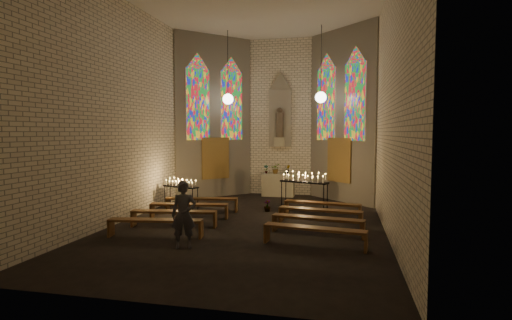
# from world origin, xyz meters

# --- Properties ---
(floor) EXTENTS (12.00, 12.00, 0.00)m
(floor) POSITION_xyz_m (0.00, 0.00, 0.00)
(floor) COLOR black
(floor) RESTS_ON ground
(room) EXTENTS (8.22, 12.43, 7.00)m
(room) POSITION_xyz_m (-0.00, 3.37, 3.72)
(room) COLOR #F0E4C9
(room) RESTS_ON ground
(altar) EXTENTS (1.40, 0.60, 1.00)m
(altar) POSITION_xyz_m (0.00, 5.45, 0.50)
(altar) COLOR #BBB798
(altar) RESTS_ON ground
(flower_vase_left) EXTENTS (0.23, 0.19, 0.39)m
(flower_vase_left) POSITION_xyz_m (-0.54, 5.41, 1.19)
(flower_vase_left) COLOR #4C723F
(flower_vase_left) RESTS_ON altar
(flower_vase_center) EXTENTS (0.45, 0.40, 0.45)m
(flower_vase_center) POSITION_xyz_m (-0.11, 5.42, 1.22)
(flower_vase_center) COLOR #4C723F
(flower_vase_center) RESTS_ON altar
(flower_vase_right) EXTENTS (0.27, 0.25, 0.41)m
(flower_vase_right) POSITION_xyz_m (0.42, 5.41, 1.20)
(flower_vase_right) COLOR #4C723F
(flower_vase_right) RESTS_ON altar
(aisle_flower_pot) EXTENTS (0.30, 0.30, 0.42)m
(aisle_flower_pot) POSITION_xyz_m (0.17, 1.95, 0.21)
(aisle_flower_pot) COLOR #4C723F
(aisle_flower_pot) RESTS_ON ground
(votive_stand_left) EXTENTS (1.49, 0.84, 1.08)m
(votive_stand_left) POSITION_xyz_m (-3.00, 1.67, 0.92)
(votive_stand_left) COLOR black
(votive_stand_left) RESTS_ON ground
(votive_stand_right) EXTENTS (1.82, 1.01, 1.31)m
(votive_stand_right) POSITION_xyz_m (1.42, 2.53, 1.12)
(votive_stand_right) COLOR black
(votive_stand_right) RESTS_ON ground
(pew_left_0) EXTENTS (2.57, 0.73, 0.49)m
(pew_left_0) POSITION_xyz_m (-2.13, 1.49, 0.40)
(pew_left_0) COLOR brown
(pew_left_0) RESTS_ON ground
(pew_right_0) EXTENTS (2.57, 0.73, 0.49)m
(pew_right_0) POSITION_xyz_m (2.13, 1.49, 0.40)
(pew_right_0) COLOR brown
(pew_right_0) RESTS_ON ground
(pew_left_1) EXTENTS (2.57, 0.73, 0.49)m
(pew_left_1) POSITION_xyz_m (-2.13, 0.29, 0.40)
(pew_left_1) COLOR brown
(pew_left_1) RESTS_ON ground
(pew_right_1) EXTENTS (2.57, 0.73, 0.49)m
(pew_right_1) POSITION_xyz_m (2.13, 0.29, 0.40)
(pew_right_1) COLOR brown
(pew_right_1) RESTS_ON ground
(pew_left_2) EXTENTS (2.57, 0.73, 0.49)m
(pew_left_2) POSITION_xyz_m (-2.13, -0.91, 0.40)
(pew_left_2) COLOR brown
(pew_left_2) RESTS_ON ground
(pew_right_2) EXTENTS (2.57, 0.73, 0.49)m
(pew_right_2) POSITION_xyz_m (2.13, -0.91, 0.40)
(pew_right_2) COLOR brown
(pew_right_2) RESTS_ON ground
(pew_left_3) EXTENTS (2.57, 0.73, 0.49)m
(pew_left_3) POSITION_xyz_m (-2.13, -2.11, 0.40)
(pew_left_3) COLOR brown
(pew_left_3) RESTS_ON ground
(pew_right_3) EXTENTS (2.57, 0.73, 0.49)m
(pew_right_3) POSITION_xyz_m (2.13, -2.11, 0.40)
(pew_right_3) COLOR brown
(pew_right_3) RESTS_ON ground
(visitor) EXTENTS (0.68, 0.54, 1.64)m
(visitor) POSITION_xyz_m (-0.98, -2.89, 0.82)
(visitor) COLOR #44434C
(visitor) RESTS_ON ground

